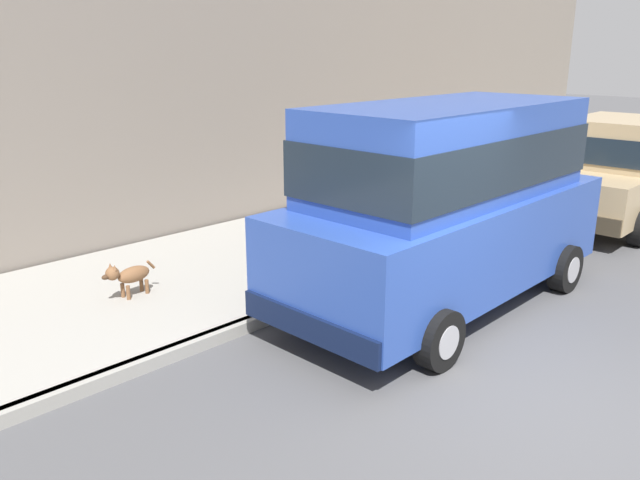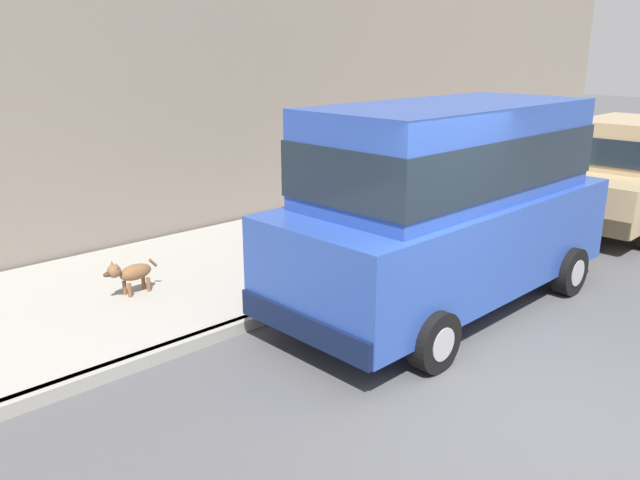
# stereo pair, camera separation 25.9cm
# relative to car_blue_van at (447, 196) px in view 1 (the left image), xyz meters

# --- Properties ---
(ground_plane) EXTENTS (80.00, 80.00, 0.00)m
(ground_plane) POSITION_rel_car_blue_van_xyz_m (2.10, -1.37, -1.39)
(ground_plane) COLOR #4C4C4F
(curb) EXTENTS (0.16, 64.00, 0.14)m
(curb) POSITION_rel_car_blue_van_xyz_m (-1.10, -1.37, -1.32)
(curb) COLOR gray
(curb) RESTS_ON ground
(sidewalk) EXTENTS (3.60, 64.00, 0.14)m
(sidewalk) POSITION_rel_car_blue_van_xyz_m (-2.90, -1.37, -1.32)
(sidewalk) COLOR #99968E
(sidewalk) RESTS_ON ground
(car_blue_van) EXTENTS (2.20, 4.93, 2.52)m
(car_blue_van) POSITION_rel_car_blue_van_xyz_m (0.00, 0.00, 0.00)
(car_blue_van) COLOR #28479E
(car_blue_van) RESTS_ON ground
(car_tan_sedan) EXTENTS (2.13, 4.65, 1.92)m
(car_tan_sedan) POSITION_rel_car_blue_van_xyz_m (-0.05, 5.65, -0.41)
(car_tan_sedan) COLOR tan
(car_tan_sedan) RESTS_ON ground
(dog_brown) EXTENTS (0.23, 0.76, 0.49)m
(dog_brown) POSITION_rel_car_blue_van_xyz_m (-2.67, -2.89, -0.97)
(dog_brown) COLOR brown
(dog_brown) RESTS_ON sidewalk
(building_facade) EXTENTS (0.50, 20.00, 4.76)m
(building_facade) POSITION_rel_car_blue_van_xyz_m (-5.00, 3.60, 0.98)
(building_facade) COLOR slate
(building_facade) RESTS_ON ground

